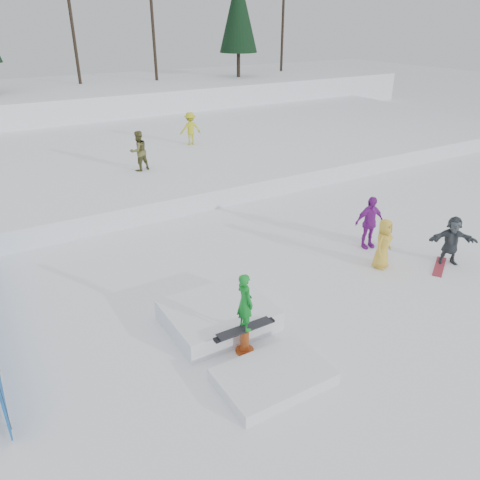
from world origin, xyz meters
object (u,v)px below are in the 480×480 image
walker_ygreen (190,129)px  spectator_purple (369,222)px  spectator_dark (452,241)px  jib_rail_feature (232,329)px  walker_olive (139,151)px  spectator_yellow (383,244)px

walker_ygreen → spectator_purple: walker_ygreen is taller
spectator_dark → jib_rail_feature: (-7.93, 0.19, -0.50)m
walker_olive → walker_ygreen: size_ratio=1.04×
walker_ygreen → spectator_yellow: size_ratio=1.07×
walker_olive → spectator_yellow: bearing=94.0°
spectator_yellow → jib_rail_feature: bearing=167.9°
spectator_dark → jib_rail_feature: 7.95m
walker_olive → jib_rail_feature: 12.33m
spectator_yellow → spectator_dark: size_ratio=1.00×
walker_olive → walker_ygreen: bearing=-156.9°
spectator_yellow → jib_rail_feature: size_ratio=0.37×
spectator_purple → spectator_yellow: size_ratio=1.13×
walker_olive → spectator_dark: (5.81, -12.25, -0.90)m
walker_ygreen → spectator_purple: size_ratio=0.95×
walker_olive → jib_rail_feature: (-2.12, -12.06, -1.40)m
spectator_dark → walker_olive: bearing=150.6°
walker_olive → walker_ygreen: walker_olive is taller
walker_olive → spectator_dark: walker_olive is taller
spectator_yellow → walker_olive: bearing=88.9°
walker_olive → spectator_yellow: size_ratio=1.12×
spectator_purple → spectator_dark: size_ratio=1.14×
jib_rail_feature → spectator_yellow: bearing=7.4°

